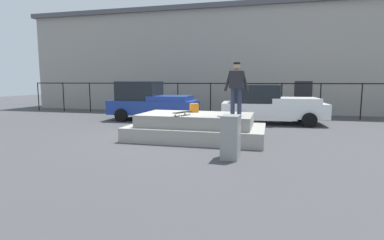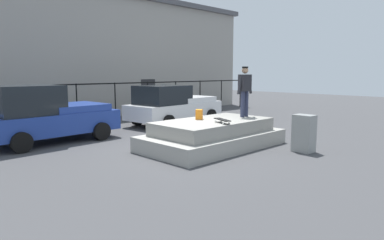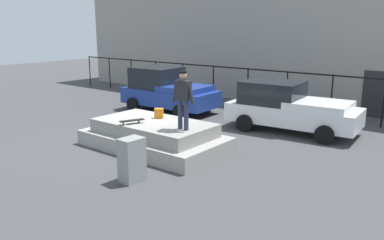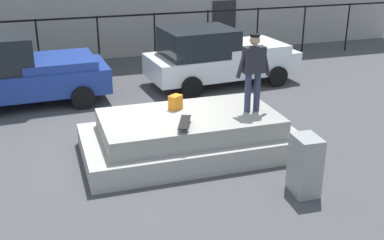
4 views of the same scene
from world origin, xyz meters
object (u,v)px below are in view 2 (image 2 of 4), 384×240
Objects in this scene: skateboarder at (245,88)px; skateboard at (222,120)px; car_blue_pickup_near at (45,115)px; backpack at (199,114)px; car_white_pickup_mid at (173,105)px; utility_box at (304,133)px.

skateboard is (-1.69, -0.45, -0.89)m from skateboarder.
car_blue_pickup_near is at bearing 136.00° from skateboarder.
backpack is (0.12, 1.08, 0.06)m from skateboard.
backpack is 0.07× the size of car_white_pickup_mid.
utility_box is at bearing -43.60° from skateboard.
utility_box is (-0.93, -7.05, -0.34)m from car_white_pickup_mid.
skateboarder is at bearing -44.00° from car_blue_pickup_near.
skateboard is at bearing 139.22° from utility_box.
skateboarder reaches higher than skateboard.
car_blue_pickup_near is at bearing -178.53° from car_white_pickup_mid.
backpack is (-1.56, 0.63, -0.83)m from skateboarder.
skateboarder is 0.38× the size of car_blue_pickup_near.
skateboarder is 0.35× the size of car_white_pickup_mid.
car_blue_pickup_near is at bearing 121.82° from skateboard.
skateboarder is at bearing 122.79° from backpack.
car_white_pickup_mid is at bearing -156.67° from backpack.
utility_box is (1.68, -2.80, -0.48)m from backpack.
backpack is 3.30m from utility_box.
utility_box is at bearing -53.98° from car_blue_pickup_near.
skateboard is 2.49× the size of backpack.
car_white_pickup_mid is (2.61, 4.25, -0.14)m from backpack.
backpack reaches higher than skateboard.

